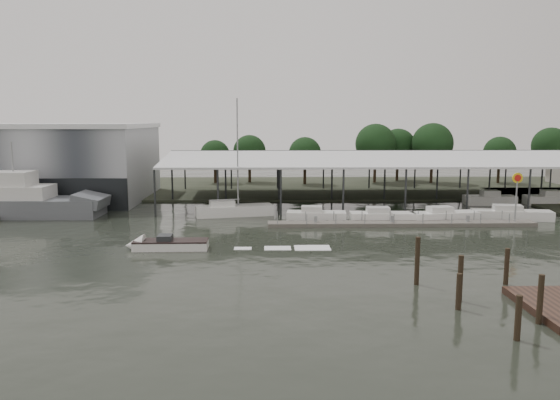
{
  "coord_description": "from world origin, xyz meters",
  "views": [
    {
      "loc": [
        1.08,
        -45.87,
        10.97
      ],
      "look_at": [
        2.31,
        11.74,
        2.5
      ],
      "focal_mm": 35.0,
      "sensor_mm": 36.0,
      "label": 1
    }
  ],
  "objects_px": {
    "white_sailboat": "(233,210)",
    "speedboat_underway": "(164,245)",
    "shell_fuel_sign": "(517,188)",
    "grey_trawler": "(25,203)"
  },
  "relations": [
    {
      "from": "shell_fuel_sign",
      "to": "speedboat_underway",
      "type": "xyz_separation_m",
      "value": [
        -34.88,
        -10.08,
        -3.53
      ]
    },
    {
      "from": "shell_fuel_sign",
      "to": "grey_trawler",
      "type": "relative_size",
      "value": 0.31
    },
    {
      "from": "shell_fuel_sign",
      "to": "grey_trawler",
      "type": "bearing_deg",
      "value": 173.19
    },
    {
      "from": "grey_trawler",
      "to": "white_sailboat",
      "type": "relative_size",
      "value": 1.32
    },
    {
      "from": "grey_trawler",
      "to": "speedboat_underway",
      "type": "distance_m",
      "value": 25.11
    },
    {
      "from": "speedboat_underway",
      "to": "grey_trawler",
      "type": "bearing_deg",
      "value": -41.92
    },
    {
      "from": "white_sailboat",
      "to": "speedboat_underway",
      "type": "distance_m",
      "value": 17.18
    },
    {
      "from": "grey_trawler",
      "to": "speedboat_underway",
      "type": "xyz_separation_m",
      "value": [
        18.89,
        -16.5,
        -1.19
      ]
    },
    {
      "from": "white_sailboat",
      "to": "speedboat_underway",
      "type": "height_order",
      "value": "white_sailboat"
    },
    {
      "from": "shell_fuel_sign",
      "to": "white_sailboat",
      "type": "bearing_deg",
      "value": 167.97
    }
  ]
}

